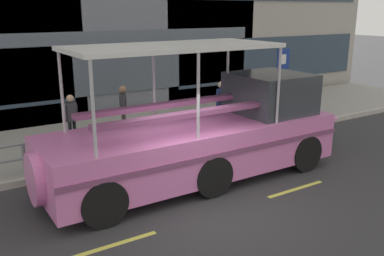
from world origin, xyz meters
The scene contains 10 objects.
ground_plane centered at (0.00, 0.00, 0.00)m, with size 120.00×120.00×0.00m, color #333335.
sidewalk centered at (0.00, 5.60, 0.09)m, with size 32.00×4.80×0.18m, color #99968E.
curb_edge centered at (0.00, 3.11, 0.09)m, with size 32.00×0.18×0.18m, color #B2ADA3.
lane_centreline centered at (0.00, -0.75, 0.00)m, with size 25.80×0.12×0.01m.
curb_guardrail centered at (0.51, 3.45, 0.74)m, with size 10.87×0.09×0.83m.
parking_sign centered at (6.42, 4.05, 2.01)m, with size 0.60×0.12×2.69m.
duck_tour_boat centered at (1.20, 1.13, 1.11)m, with size 9.61×2.47×3.49m.
pedestrian_near_bow centered at (3.61, 4.08, 1.22)m, with size 0.46×0.31×1.72m.
pedestrian_mid_left centered at (0.27, 4.78, 1.26)m, with size 0.28×0.50×1.79m.
pedestrian_mid_right centered at (-1.33, 5.02, 1.16)m, with size 0.44×0.27×1.62m.
Camera 1 is at (-4.91, -7.48, 4.27)m, focal length 39.50 mm.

